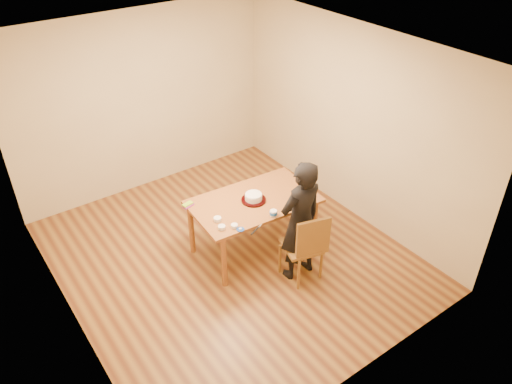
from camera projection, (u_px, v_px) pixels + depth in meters
room_shell at (211, 155)px, 6.01m from camera, size 4.00×4.50×2.70m
dining_table at (254, 201)px, 6.28m from camera, size 1.63×1.04×0.04m
dining_chair at (301, 246)px, 5.99m from camera, size 0.52×0.52×0.04m
cake_plate at (254, 200)px, 6.25m from camera, size 0.31×0.31×0.02m
cake at (254, 197)px, 6.23m from camera, size 0.22×0.22×0.07m
frosting_dome at (254, 194)px, 6.20m from camera, size 0.21×0.21×0.03m
frosting_tub at (273, 213)px, 5.98m from camera, size 0.08×0.08×0.08m
frosting_lid at (240, 229)px, 5.77m from camera, size 0.09×0.09×0.01m
frosting_dollop at (240, 229)px, 5.76m from camera, size 0.04×0.04×0.02m
ramekin_green at (234, 226)px, 5.80m from camera, size 0.08×0.08×0.04m
ramekin_yellow at (217, 219)px, 5.90m from camera, size 0.09×0.09×0.04m
ramekin_multi at (222, 227)px, 5.77m from camera, size 0.09×0.09×0.04m
candy_box_pink at (188, 206)px, 6.15m from camera, size 0.16×0.10×0.02m
candy_box_green at (188, 204)px, 6.14m from camera, size 0.14×0.09×0.02m
spatula at (255, 231)px, 5.74m from camera, size 0.16×0.08×0.01m
person at (300, 221)px, 5.82m from camera, size 0.58×0.38×1.59m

